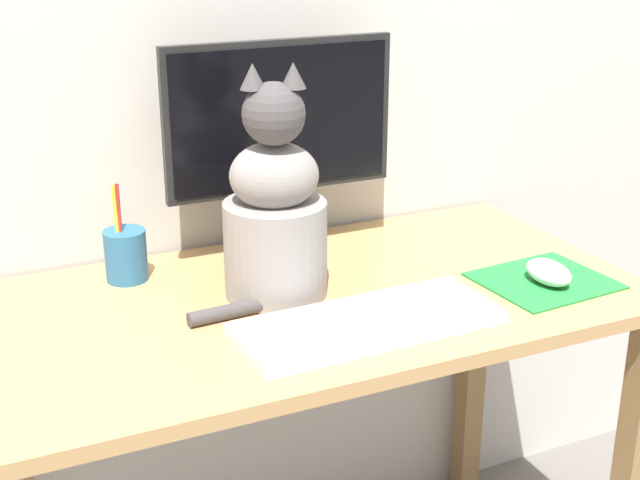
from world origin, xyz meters
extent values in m
cube|color=tan|center=(0.00, 0.00, 0.72)|extent=(1.14, 0.60, 0.02)
cube|color=olive|center=(0.53, 0.26, 0.35)|extent=(0.05, 0.05, 0.71)
cylinder|color=black|center=(0.03, 0.20, 0.74)|extent=(0.17, 0.17, 0.01)
cylinder|color=black|center=(0.03, 0.20, 0.80)|extent=(0.04, 0.04, 0.12)
cube|color=black|center=(0.03, 0.20, 1.00)|extent=(0.44, 0.02, 0.28)
cube|color=black|center=(0.03, 0.19, 1.00)|extent=(0.42, 0.00, 0.26)
cube|color=silver|center=(0.03, -0.15, 0.74)|extent=(0.43, 0.18, 0.02)
cube|color=white|center=(0.03, -0.15, 0.76)|extent=(0.41, 0.16, 0.01)
cube|color=#238438|center=(0.40, -0.12, 0.74)|extent=(0.24, 0.21, 0.00)
ellipsoid|color=white|center=(0.40, -0.13, 0.76)|extent=(0.06, 0.10, 0.04)
cylinder|color=gray|center=(-0.05, 0.03, 0.82)|extent=(0.22, 0.22, 0.17)
ellipsoid|color=gray|center=(-0.05, 0.03, 0.95)|extent=(0.18, 0.16, 0.11)
sphere|color=#474242|center=(-0.05, 0.02, 1.05)|extent=(0.13, 0.13, 0.10)
cone|color=#474242|center=(-0.09, 0.03, 1.11)|extent=(0.05, 0.05, 0.04)
cone|color=#474242|center=(-0.02, 0.01, 1.11)|extent=(0.05, 0.05, 0.04)
cylinder|color=#474242|center=(-0.11, -0.03, 0.75)|extent=(0.23, 0.04, 0.02)
cylinder|color=#286089|center=(-0.27, 0.20, 0.78)|extent=(0.07, 0.07, 0.09)
cylinder|color=yellow|center=(-0.28, 0.20, 0.84)|extent=(0.01, 0.02, 0.14)
cylinder|color=red|center=(-0.28, 0.20, 0.84)|extent=(0.01, 0.03, 0.14)
camera|label=1|loc=(-0.57, -1.28, 1.36)|focal=50.00mm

